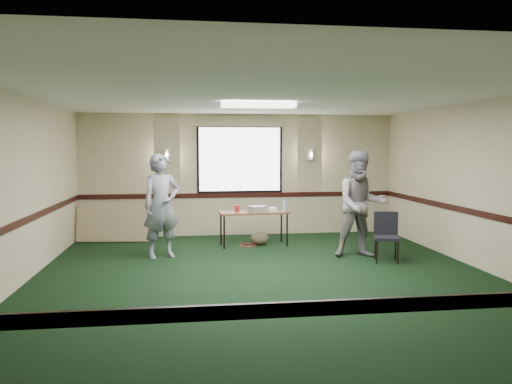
{
  "coord_description": "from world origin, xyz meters",
  "views": [
    {
      "loc": [
        -1.14,
        -7.08,
        1.94
      ],
      "look_at": [
        0.0,
        1.3,
        1.2
      ],
      "focal_mm": 35.0,
      "sensor_mm": 36.0,
      "label": 1
    }
  ],
  "objects": [
    {
      "name": "ground",
      "position": [
        0.0,
        0.0,
        0.0
      ],
      "size": [
        8.0,
        8.0,
        0.0
      ],
      "primitive_type": "plane",
      "color": "black",
      "rests_on": "ground"
    },
    {
      "name": "room_shell",
      "position": [
        0.0,
        2.12,
        1.58
      ],
      "size": [
        8.0,
        8.02,
        8.0
      ],
      "color": "tan",
      "rests_on": "ground"
    },
    {
      "name": "folding_table",
      "position": [
        0.15,
        2.72,
        0.64
      ],
      "size": [
        1.41,
        0.66,
        0.69
      ],
      "rotation": [
        0.0,
        0.0,
        0.08
      ],
      "color": "#5A2C19",
      "rests_on": "ground"
    },
    {
      "name": "projector",
      "position": [
        0.23,
        2.7,
        0.74
      ],
      "size": [
        0.41,
        0.38,
        0.11
      ],
      "primitive_type": "cube",
      "rotation": [
        0.0,
        0.0,
        0.37
      ],
      "color": "#97979F",
      "rests_on": "folding_table"
    },
    {
      "name": "game_console",
      "position": [
        0.57,
        2.94,
        0.71
      ],
      "size": [
        0.22,
        0.2,
        0.05
      ],
      "primitive_type": "cube",
      "rotation": [
        0.0,
        0.0,
        -0.29
      ],
      "color": "white",
      "rests_on": "folding_table"
    },
    {
      "name": "red_cup",
      "position": [
        -0.19,
        2.71,
        0.75
      ],
      "size": [
        0.09,
        0.09,
        0.13
      ],
      "primitive_type": "cylinder",
      "color": "red",
      "rests_on": "folding_table"
    },
    {
      "name": "water_bottle",
      "position": [
        0.76,
        2.66,
        0.8
      ],
      "size": [
        0.07,
        0.07,
        0.22
      ],
      "primitive_type": "cylinder",
      "color": "#94BCF3",
      "rests_on": "folding_table"
    },
    {
      "name": "duffel_bag",
      "position": [
        0.27,
        2.73,
        0.13
      ],
      "size": [
        0.39,
        0.3,
        0.26
      ],
      "primitive_type": "ellipsoid",
      "rotation": [
        0.0,
        0.0,
        -0.07
      ],
      "color": "#4C4C2B",
      "rests_on": "ground"
    },
    {
      "name": "cable_coil",
      "position": [
        0.03,
        2.72,
        0.01
      ],
      "size": [
        0.4,
        0.4,
        0.02
      ],
      "primitive_type": "torus",
      "rotation": [
        0.0,
        0.0,
        0.19
      ],
      "color": "red",
      "rests_on": "ground"
    },
    {
      "name": "folded_table",
      "position": [
        -2.68,
        3.54,
        0.4
      ],
      "size": [
        1.58,
        0.42,
        0.8
      ],
      "primitive_type": "cube",
      "rotation": [
        -0.21,
        0.0,
        -0.12
      ],
      "color": "tan",
      "rests_on": "ground"
    },
    {
      "name": "conference_chair",
      "position": [
        2.24,
        1.06,
        0.49
      ],
      "size": [
        0.52,
        0.53,
        0.84
      ],
      "rotation": [
        0.0,
        0.0,
        -0.29
      ],
      "color": "black",
      "rests_on": "ground"
    },
    {
      "name": "person_left",
      "position": [
        -1.62,
        1.83,
        0.92
      ],
      "size": [
        0.8,
        0.68,
        1.85
      ],
      "primitive_type": "imported",
      "rotation": [
        0.0,
        0.0,
        0.43
      ],
      "color": "#39447E",
      "rests_on": "ground"
    },
    {
      "name": "person_right",
      "position": [
        1.9,
        1.41,
        0.95
      ],
      "size": [
        0.98,
        0.79,
        1.9
      ],
      "primitive_type": "imported",
      "rotation": [
        0.0,
        0.0,
        -0.08
      ],
      "color": "#697EA3",
      "rests_on": "ground"
    }
  ]
}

